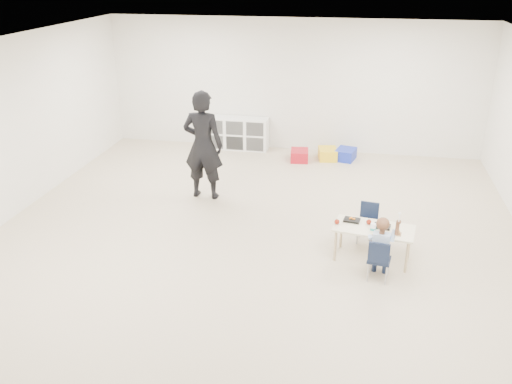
% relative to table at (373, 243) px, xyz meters
% --- Properties ---
extents(room, '(9.00, 9.02, 2.80)m').
position_rel_table_xyz_m(room, '(-1.73, 0.13, 1.15)').
color(room, '#BBAB90').
rests_on(room, ground).
extents(table, '(1.14, 0.69, 0.49)m').
position_rel_table_xyz_m(table, '(0.00, 0.00, 0.00)').
color(table, '#F3E5C2').
rests_on(table, ground).
extents(chair_near, '(0.32, 0.31, 0.59)m').
position_rel_table_xyz_m(chair_near, '(0.08, -0.51, 0.04)').
color(chair_near, '#101A32').
rests_on(chair_near, ground).
extents(chair_far, '(0.32, 0.31, 0.59)m').
position_rel_table_xyz_m(chair_far, '(-0.08, 0.51, 0.04)').
color(chair_far, '#101A32').
rests_on(chair_far, ground).
extents(child, '(0.45, 0.45, 0.93)m').
position_rel_table_xyz_m(child, '(0.08, -0.51, 0.21)').
color(child, '#B2D1F1').
rests_on(child, chair_near).
extents(lunch_tray_near, '(0.24, 0.19, 0.03)m').
position_rel_table_xyz_m(lunch_tray_near, '(0.10, 0.03, 0.26)').
color(lunch_tray_near, black).
rests_on(lunch_tray_near, table).
extents(lunch_tray_far, '(0.24, 0.19, 0.03)m').
position_rel_table_xyz_m(lunch_tray_far, '(-0.31, 0.15, 0.26)').
color(lunch_tray_far, black).
rests_on(lunch_tray_far, table).
extents(milk_carton, '(0.08, 0.08, 0.10)m').
position_rel_table_xyz_m(milk_carton, '(-0.02, -0.10, 0.29)').
color(milk_carton, white).
rests_on(milk_carton, table).
extents(bread_roll, '(0.09, 0.09, 0.07)m').
position_rel_table_xyz_m(bread_roll, '(0.29, -0.14, 0.28)').
color(bread_roll, tan).
rests_on(bread_roll, table).
extents(apple_near, '(0.07, 0.07, 0.07)m').
position_rel_table_xyz_m(apple_near, '(-0.07, 0.09, 0.28)').
color(apple_near, maroon).
rests_on(apple_near, table).
extents(apple_far, '(0.07, 0.07, 0.07)m').
position_rel_table_xyz_m(apple_far, '(-0.51, 0.01, 0.28)').
color(apple_far, maroon).
rests_on(apple_far, table).
extents(cubby_shelf, '(1.40, 0.40, 0.70)m').
position_rel_table_xyz_m(cubby_shelf, '(-2.93, 4.41, 0.10)').
color(cubby_shelf, white).
rests_on(cubby_shelf, ground).
extents(adult, '(0.72, 0.49, 1.90)m').
position_rel_table_xyz_m(adult, '(-2.89, 1.69, 0.70)').
color(adult, black).
rests_on(adult, ground).
extents(bin_red, '(0.40, 0.49, 0.22)m').
position_rel_table_xyz_m(bin_red, '(-1.46, 3.87, -0.14)').
color(bin_red, '#B11120').
rests_on(bin_red, ground).
extents(bin_yellow, '(0.44, 0.53, 0.23)m').
position_rel_table_xyz_m(bin_yellow, '(-0.89, 4.07, -0.14)').
color(bin_yellow, yellow).
rests_on(bin_yellow, ground).
extents(bin_blue, '(0.47, 0.54, 0.23)m').
position_rel_table_xyz_m(bin_blue, '(-0.52, 4.11, -0.14)').
color(bin_blue, '#172AAE').
rests_on(bin_blue, ground).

